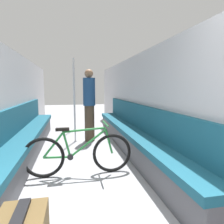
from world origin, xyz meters
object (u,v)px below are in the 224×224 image
at_px(bicycle, 79,154).
at_px(bench_seat_row_left, 24,142).
at_px(grab_pole_far, 74,99).
at_px(bench_seat_row_right, 133,136).
at_px(grab_pole_near, 75,102).
at_px(passenger_standing, 89,104).

bearing_deg(bicycle, bench_seat_row_left, 120.80).
relative_size(bicycle, grab_pole_far, 0.81).
xyz_separation_m(bench_seat_row_left, bench_seat_row_right, (2.14, 0.00, 0.00)).
distance_m(grab_pole_near, grab_pole_far, 1.42).
bearing_deg(bench_seat_row_right, passenger_standing, 127.49).
height_order(bicycle, grab_pole_near, grab_pole_near).
bearing_deg(grab_pole_far, bicycle, -90.00).
bearing_deg(bench_seat_row_right, grab_pole_far, 115.11).
height_order(grab_pole_far, passenger_standing, grab_pole_far).
bearing_deg(bench_seat_row_right, bicycle, -141.96).
relative_size(bench_seat_row_left, grab_pole_far, 2.56).
distance_m(bicycle, grab_pole_near, 2.07).
distance_m(grab_pole_near, passenger_standing, 0.37).
height_order(bench_seat_row_right, passenger_standing, passenger_standing).
distance_m(bench_seat_row_right, grab_pole_far, 2.82).
height_order(bench_seat_row_left, grab_pole_far, grab_pole_far).
relative_size(bicycle, grab_pole_near, 0.81).
bearing_deg(bench_seat_row_left, passenger_standing, 38.45).
height_order(bench_seat_row_left, grab_pole_near, grab_pole_near).
relative_size(bench_seat_row_left, passenger_standing, 2.93).
xyz_separation_m(bench_seat_row_left, passenger_standing, (1.33, 1.05, 0.60)).
bearing_deg(bench_seat_row_left, grab_pole_far, 68.47).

